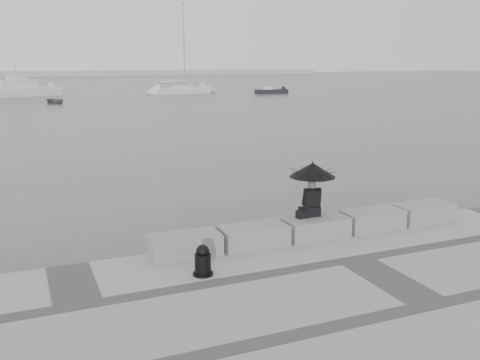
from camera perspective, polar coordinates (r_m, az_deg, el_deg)
name	(u,v)px	position (r m, az deg, el deg)	size (l,w,h in m)	color
ground	(306,250)	(14.09, 7.04, -7.43)	(360.00, 360.00, 0.00)	#4B4E50
stone_block_far_left	(185,245)	(12.16, -5.93, -6.96)	(1.60, 0.80, 0.50)	slate
stone_block_left	(254,236)	(12.72, 1.45, -5.99)	(1.60, 0.80, 0.50)	slate
stone_block_centre	(316,227)	(13.48, 8.08, -5.03)	(1.60, 0.80, 0.50)	slate
stone_block_right	(372,220)	(14.40, 13.92, -4.13)	(1.60, 0.80, 0.50)	slate
stone_block_far_right	(424,213)	(15.45, 19.00, -3.31)	(1.60, 0.80, 0.50)	slate
seated_person	(313,176)	(13.34, 7.74, 0.39)	(1.18, 1.18, 1.39)	black
bag	(302,214)	(13.32, 6.67, -3.65)	(0.30, 0.17, 0.19)	black
mooring_bollard	(203,262)	(11.08, -3.99, -8.77)	(0.42, 0.42, 0.66)	black
distant_landmass	(5,74)	(165.99, -23.76, 10.31)	(180.00, 8.00, 2.80)	#ABADB0
sailboat_right	(182,90)	(78.39, -6.23, 9.50)	(8.39, 3.51, 12.90)	silver
motor_cruiser	(25,90)	(78.34, -21.99, 8.93)	(9.78, 6.26, 4.50)	silver
small_motorboat	(271,91)	(78.98, 3.37, 9.43)	(4.78, 1.80, 1.10)	black
dinghy	(55,101)	(64.47, -19.10, 8.01)	(3.57, 1.51, 0.60)	gray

